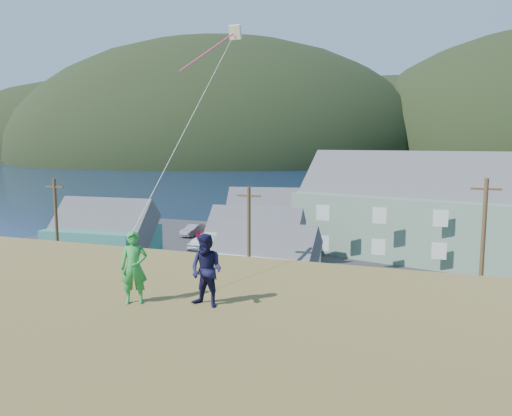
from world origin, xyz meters
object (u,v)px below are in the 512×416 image
Objects in this scene: shed_teal at (103,235)px; kite_flyer_navy at (206,270)px; shed_palegreen_far at (272,215)px; lodge at (487,214)px; kite_flyer_green at (134,268)px; wharf at (320,219)px; shed_palegreen_near at (254,239)px; shed_white at (265,261)px.

kite_flyer_navy is at bearing -52.33° from shed_teal.
kite_flyer_navy is at bearing -84.36° from shed_palegreen_far.
lodge is 35.28m from shed_teal.
lodge is 40.63m from kite_flyer_green.
shed_palegreen_far is at bearing 76.42° from kite_flyer_green.
shed_palegreen_near reaches higher than wharf.
kite_flyer_green is (8.17, -58.28, 7.66)m from wharf.
kite_flyer_navy is at bearing -89.53° from lodge.
kite_flyer_green is (21.87, -27.70, 5.37)m from shed_teal.
lodge reaches higher than wharf.
shed_palegreen_far is (10.67, 17.88, -0.03)m from shed_teal.
shed_teal is 5.39× the size of kite_flyer_navy.
kite_flyer_green is 1.84m from kite_flyer_navy.
shed_white is at bearing -14.59° from shed_teal.
shed_palegreen_near is 4.93× the size of kite_flyer_green.
shed_palegreen_far is 47.31m from kite_flyer_navy.
kite_flyer_navy reaches higher than shed_white.
shed_white is at bearing 115.11° from kite_flyer_navy.
kite_flyer_green is at bearing -77.28° from shed_palegreen_near.
shed_palegreen_far is at bearing 109.47° from shed_white.
shed_teal is 35.69m from kite_flyer_green.
shed_palegreen_near is 33.89m from kite_flyer_navy.
kite_flyer_green reaches higher than shed_white.
wharf is at bearing 62.61° from shed_teal.
lodge reaches higher than shed_palegreen_far.
shed_teal reaches higher than shed_palegreen_near.
shed_palegreen_near is at bearing -89.13° from shed_palegreen_far.
shed_teal is at bearing -131.25° from shed_palegreen_far.
wharf is 14.24× the size of kite_flyer_green.
shed_palegreen_far reaches higher than shed_palegreen_near.
wharf is 59.23m from kite_flyer_navy.
shed_teal is 0.85× the size of shed_palegreen_far.
shed_teal is 20.82m from shed_palegreen_far.
lodge is at bearing -44.63° from wharf.
kite_flyer_navy is (23.67, -27.30, 5.35)m from shed_teal.
kite_flyer_navy is at bearing -14.85° from kite_flyer_green.
shed_teal is at bearing -163.55° from shed_palegreen_near.
shed_palegreen_far is at bearing -103.39° from wharf.
lodge is 4.11× the size of shed_palegreen_near.
shed_palegreen_near is at bearing -146.98° from lodge.
lodge is at bearing 44.41° from shed_white.
lodge reaches higher than shed_palegreen_near.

